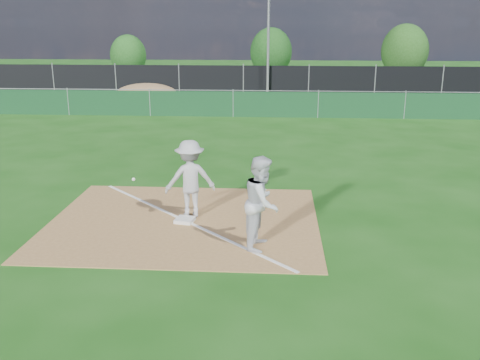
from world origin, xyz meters
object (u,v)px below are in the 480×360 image
car_mid (251,77)px  tree_left (128,55)px  play_at_first (190,179)px  first_base (185,220)px  tree_mid (271,52)px  runner (262,202)px  light_pole (268,28)px  car_right (306,76)px  tree_right (405,51)px  car_left (158,75)px

car_mid → tree_left: (-10.27, 6.67, 1.03)m
play_at_first → first_base: bearing=-100.5°
play_at_first → tree_mid: 32.77m
first_base → tree_mid: size_ratio=0.10×
play_at_first → car_mid: 25.41m
first_base → play_at_first: size_ratio=0.19×
first_base → runner: 2.31m
first_base → car_mid: (0.25, 25.83, 0.66)m
light_pole → play_at_first: size_ratio=3.97×
light_pole → car_right: (2.61, 5.65, -3.33)m
car_mid → tree_mid: size_ratio=1.10×
tree_left → tree_right: (21.95, -0.21, 0.44)m
light_pole → first_base: (-1.48, -21.78, -3.94)m
car_left → tree_right: tree_right is taller
runner → tree_right: bearing=-6.3°
tree_left → car_left: bearing=-57.6°
first_base → car_mid: car_mid is taller
play_at_first → tree_right: size_ratio=0.47×
first_base → tree_right: size_ratio=0.09×
car_right → play_at_first: bearing=159.8°
light_pole → car_mid: size_ratio=1.84×
light_pole → tree_mid: light_pole is taller
runner → car_right: (2.32, 28.64, -0.26)m
light_pole → tree_right: 14.94m
tree_mid → runner: bearing=-89.6°
tree_left → tree_right: tree_right is taller
car_mid → tree_right: bearing=-78.1°
light_pole → car_right: light_pole is taller
car_left → light_pole: bearing=-101.2°
car_left → tree_left: bearing=53.7°
runner → tree_mid: (-0.22, 34.36, 1.11)m
play_at_first → car_mid: play_at_first is taller
tree_left → tree_mid: size_ratio=0.86×
first_base → tree_left: 34.05m
light_pole → play_at_first: bearing=-93.7°
runner → tree_left: tree_left is taller
runner → car_mid: bearing=13.7°
car_right → car_left: bearing=81.9°
light_pole → runner: size_ratio=4.29×
tree_left → light_pole: bearing=-43.0°
car_left → car_right: car_left is taller
first_base → car_mid: size_ratio=0.09×
car_left → tree_right: 19.16m
car_mid → light_pole: bearing=179.7°
runner → tree_right: tree_right is taller
car_right → tree_right: (7.85, 4.87, 1.52)m
play_at_first → car_right: bearing=81.6°
play_at_first → tree_left: bearing=107.5°
play_at_first → car_right: (4.01, 27.00, -0.24)m
light_pole → tree_mid: (0.06, 11.37, -1.96)m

